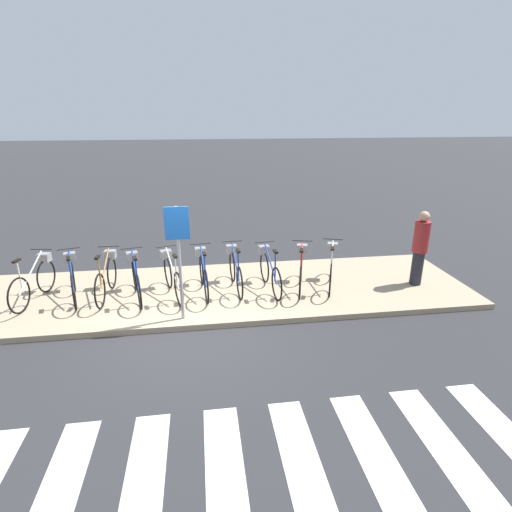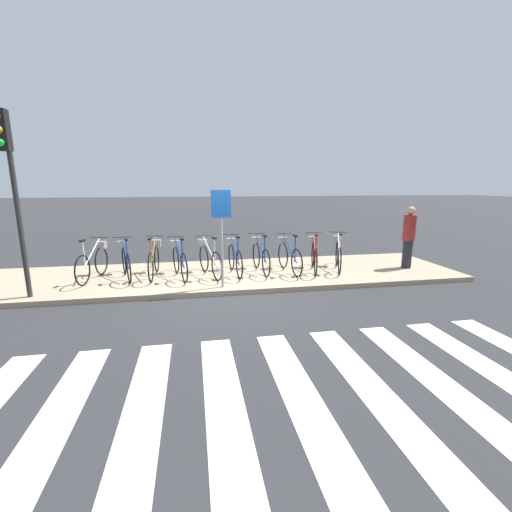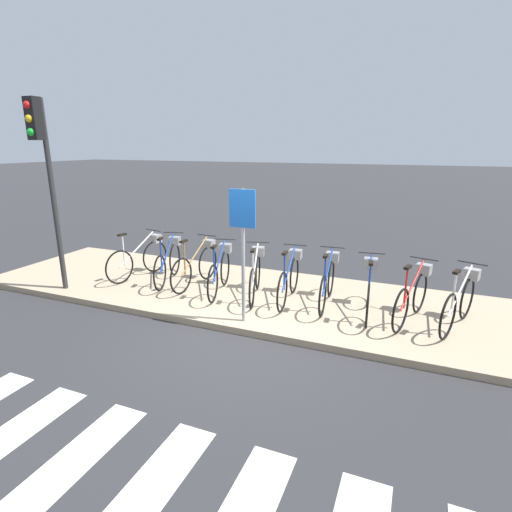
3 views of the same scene
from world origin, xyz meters
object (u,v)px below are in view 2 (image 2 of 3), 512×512
Objects in this scene: parked_bicycle_2 at (154,259)px; parked_bicycle_5 at (234,256)px; parked_bicycle_6 at (260,255)px; sign_post at (221,222)px; parked_bicycle_0 at (94,261)px; parked_bicycle_9 at (338,253)px; parked_bicycle_3 at (179,259)px; parked_bicycle_8 at (314,254)px; parked_bicycle_4 at (209,258)px; parked_bicycle_7 at (288,255)px; traffic_light at (9,167)px; pedestrian at (409,236)px; parked_bicycle_1 at (126,260)px.

parked_bicycle_2 and parked_bicycle_5 have the same top height.
parked_bicycle_6 is 2.01m from sign_post.
sign_post is (3.08, -1.30, 1.05)m from parked_bicycle_0.
parked_bicycle_9 is (2.19, -0.15, 0.00)m from parked_bicycle_6.
parked_bicycle_3 is 3.61m from parked_bicycle_8.
parked_bicycle_0 is 1.02× the size of parked_bicycle_8.
parked_bicycle_8 is at bearing -2.41° from parked_bicycle_2.
parked_bicycle_4 and parked_bicycle_7 have the same top height.
parked_bicycle_7 is 6.45m from traffic_light.
parked_bicycle_2 is 2.33m from sign_post.
parked_bicycle_0 is 0.99× the size of parked_bicycle_6.
traffic_light is at bearing -168.67° from parked_bicycle_7.
parked_bicycle_2 is at bearing -0.20° from parked_bicycle_0.
parked_bicycle_0 is 1.02× the size of parked_bicycle_4.
parked_bicycle_3 is at bearing 179.97° from parked_bicycle_8.
parked_bicycle_5 and parked_bicycle_6 have the same top height.
sign_post reaches higher than parked_bicycle_9.
pedestrian is at bearing -6.07° from parked_bicycle_9.
parked_bicycle_2 is (1.45, -0.00, 0.00)m from parked_bicycle_0.
parked_bicycle_0 and parked_bicycle_5 have the same top height.
pedestrian is (4.16, -0.36, 0.45)m from parked_bicycle_6.
parked_bicycle_3 is 0.75m from parked_bicycle_4.
parked_bicycle_5 is at bearing 15.65° from traffic_light.
parked_bicycle_1 is at bearing 173.40° from parked_bicycle_3.
parked_bicycle_7 is (1.46, -0.06, 0.00)m from parked_bicycle_5.
parked_bicycle_2 is (0.69, 0.02, 0.00)m from parked_bicycle_1.
parked_bicycle_5 and parked_bicycle_7 have the same top height.
pedestrian reaches higher than parked_bicycle_4.
sign_post is at bearing 0.68° from traffic_light.
parked_bicycle_8 is 2.73m from pedestrian.
parked_bicycle_4 is (2.83, -0.16, 0.00)m from parked_bicycle_0.
parked_bicycle_6 is (2.14, 0.17, 0.00)m from parked_bicycle_3.
parked_bicycle_3 is at bearing -15.69° from parked_bicycle_2.
parked_bicycle_9 is at bearing 9.18° from traffic_light.
parked_bicycle_0 is at bearing 177.85° from parked_bicycle_1.
parked_bicycle_1 and parked_bicycle_9 have the same top height.
parked_bicycle_0 is at bearing 178.59° from parked_bicycle_9.
parked_bicycle_2 is 1.00× the size of parked_bicycle_7.
pedestrian is (5.55, -0.21, 0.45)m from parked_bicycle_4.
parked_bicycle_1 is at bearing 176.46° from parked_bicycle_4.
traffic_light is at bearing -159.08° from parked_bicycle_3.
sign_post is at bearing -22.89° from parked_bicycle_0.
parked_bicycle_2 is 4.24m from parked_bicycle_8.
parked_bicycle_1 is 1.02× the size of parked_bicycle_9.
parked_bicycle_5 is at bearing 3.51° from parked_bicycle_3.
traffic_light is (-3.06, -1.17, 2.19)m from parked_bicycle_3.
parked_bicycle_1 is 2.08m from parked_bicycle_4.
parked_bicycle_9 is (5.65, -0.13, 0.00)m from parked_bicycle_1.
parked_bicycle_3 is 6.32m from pedestrian.
parked_bicycle_4 is 0.68m from parked_bicycle_5.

